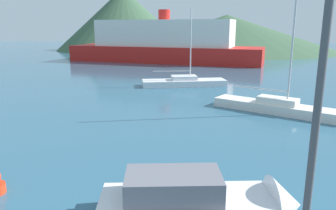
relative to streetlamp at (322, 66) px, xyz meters
name	(u,v)px	position (x,y,z in m)	size (l,w,h in m)	color
streetlamp	(322,66)	(0.00, 0.00, 0.00)	(0.47, 0.47, 6.27)	#4C4C51
motorboat_near	(204,203)	(-1.61, 4.18, -4.70)	(6.42, 2.83, 2.04)	silver
sailboat_inner	(277,106)	(3.18, 17.39, -4.73)	(8.45, 5.79, 9.88)	white
sailboat_middle	(184,82)	(-3.84, 27.02, -4.78)	(8.47, 4.05, 7.36)	silver
ferry_distant	(164,44)	(-8.70, 49.20, -2.20)	(32.50, 14.05, 8.36)	red
hill_west	(124,19)	(-22.61, 77.76, 2.29)	(33.24, 33.24, 14.93)	#38563D
hill_central	(226,32)	(2.95, 79.37, -0.90)	(52.82, 52.82, 8.53)	#38563D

